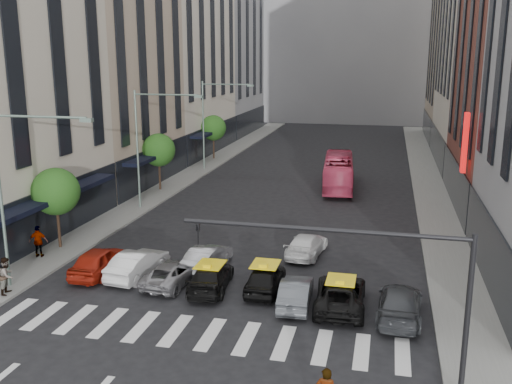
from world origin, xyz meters
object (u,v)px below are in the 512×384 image
Objects in this scene: car_red at (99,261)px; pedestrian_near at (7,275)px; streetlamp_near at (15,176)px; pedestrian_far at (39,241)px; car_white_front at (138,264)px; taxi_center at (265,278)px; streetlamp_far at (212,113)px; bus at (338,172)px; taxi_left at (211,277)px; streetlamp_mid at (148,134)px.

car_red is 4.77m from pedestrian_near.
car_red is (2.64, 2.76, -5.14)m from streetlamp_near.
car_white_front is at bearing 159.20° from pedestrian_far.
car_white_front is (4.84, 2.90, -5.17)m from streetlamp_near.
pedestrian_near is (-12.30, -3.53, 0.38)m from taxi_center.
streetlamp_far is 0.85× the size of bus.
streetlamp_far is at bearing -104.64° from pedestrian_far.
pedestrian_near is (-9.54, -3.08, 0.42)m from taxi_left.
taxi_left is 11.31m from pedestrian_far.
streetlamp_mid reaches higher than pedestrian_far.
taxi_center is 13.97m from pedestrian_far.
pedestrian_near is (-5.20, -3.84, 0.35)m from car_white_front.
taxi_left is (6.54, -0.62, -0.10)m from car_red.
taxi_left is at bearing 173.83° from car_red.
taxi_center is 12.80m from pedestrian_near.
taxi_left is (9.19, -13.86, -5.24)m from streetlamp_mid.
bus is 5.64× the size of pedestrian_near.
streetlamp_mid and streetlamp_far have the same top height.
streetlamp_mid reaches higher than car_white_front.
pedestrian_near is at bearing 42.86° from car_white_front.
streetlamp_near is at bearing -90.00° from streetlamp_far.
taxi_center is at bearing -48.30° from streetlamp_mid.
taxi_left is (9.19, -29.86, -5.24)m from streetlamp_far.
bus reaches higher than car_white_front.
bus is at bearing -105.90° from taxi_left.
streetlamp_far is 28.36m from pedestrian_far.
streetlamp_near is 32.00m from streetlamp_far.
pedestrian_near is at bearing 96.69° from pedestrian_far.
taxi_left is 2.79m from taxi_center.
bus reaches higher than pedestrian_near.
car_red is 9.30m from taxi_center.
taxi_center is (7.10, -0.31, -0.03)m from car_white_front.
streetlamp_near is 4.81× the size of pedestrian_near.
streetlamp_far is 1.97× the size of taxi_left.
car_white_front is 6.47m from pedestrian_near.
pedestrian_far is (-13.88, 1.52, 0.39)m from taxi_center.
taxi_left is 10.04m from pedestrian_near.
car_white_front is at bearing -16.01° from taxi_left.
car_white_front is 0.42× the size of bus.
pedestrian_far is at bearing -3.72° from car_white_front.
streetlamp_far reaches higher than car_white_front.
car_red is at bearing -84.83° from streetlamp_far.
car_red is at bearing 46.23° from streetlamp_near.
taxi_left is at bearing 159.27° from pedestrian_far.
pedestrian_near is at bearing 50.15° from car_red.
streetlamp_near is 1.97× the size of taxi_left.
streetlamp_mid is 17.61m from pedestrian_near.
streetlamp_mid reaches higher than car_red.
car_white_front is at bearing -80.55° from streetlamp_far.
streetlamp_mid is 17.78m from bus.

